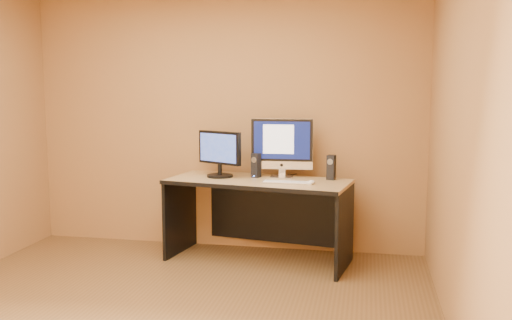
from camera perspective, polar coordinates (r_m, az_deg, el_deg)
name	(u,v)px	position (r m, az deg, el deg)	size (l,w,h in m)	color
walls	(152,139)	(3.90, -10.38, 2.12)	(4.00, 4.00, 2.60)	olive
desk	(258,220)	(5.41, 0.22, -6.06)	(1.68, 0.74, 0.78)	tan
imac	(282,148)	(5.43, 2.58, 1.26)	(0.60, 0.22, 0.58)	#B7B7BB
second_monitor	(220,154)	(5.48, -3.65, 0.58)	(0.50, 0.25, 0.44)	black
speaker_left	(256,165)	(5.45, 0.01, -0.55)	(0.07, 0.08, 0.23)	black
speaker_right	(331,167)	(5.37, 7.53, -0.74)	(0.07, 0.08, 0.23)	black
keyboard	(287,182)	(5.15, 3.16, -2.24)	(0.45, 0.12, 0.02)	silver
mouse	(311,182)	(5.11, 5.54, -2.22)	(0.06, 0.11, 0.04)	white
cable_a	(290,176)	(5.55, 3.38, -1.59)	(0.01, 0.01, 0.23)	black
cable_b	(291,175)	(5.60, 3.53, -1.50)	(0.01, 0.01, 0.19)	black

